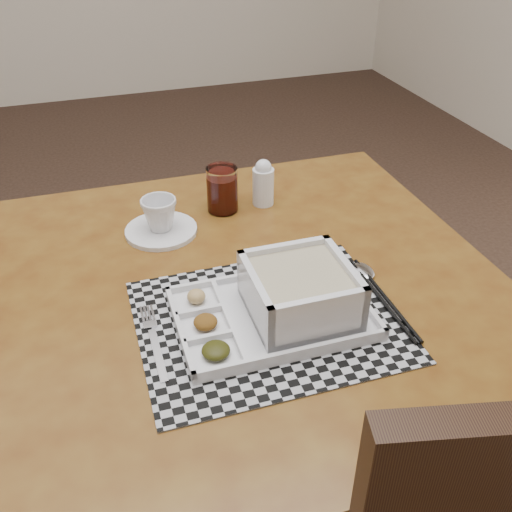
# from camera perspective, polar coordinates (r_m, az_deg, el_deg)

# --- Properties ---
(floor) EXTENTS (5.00, 5.00, 0.00)m
(floor) POSITION_cam_1_polar(r_m,az_deg,el_deg) (2.10, -18.08, -7.29)
(floor) COLOR black
(floor) RESTS_ON ground
(dining_table) EXTENTS (0.95, 0.95, 0.70)m
(dining_table) POSITION_cam_1_polar(r_m,az_deg,el_deg) (1.10, -0.80, -5.65)
(dining_table) COLOR #50280E
(dining_table) RESTS_ON ground
(placemat) EXTENTS (0.43, 0.36, 0.00)m
(placemat) POSITION_cam_1_polar(r_m,az_deg,el_deg) (0.96, 1.16, -6.46)
(placemat) COLOR #9D9EA5
(placemat) RESTS_ON dining_table
(serving_tray) EXTENTS (0.32, 0.22, 0.10)m
(serving_tray) POSITION_cam_1_polar(r_m,az_deg,el_deg) (0.95, 3.43, -4.38)
(serving_tray) COLOR silver
(serving_tray) RESTS_ON placemat
(fork) EXTENTS (0.02, 0.19, 0.00)m
(fork) POSITION_cam_1_polar(r_m,az_deg,el_deg) (0.94, -10.18, -8.21)
(fork) COLOR silver
(fork) RESTS_ON placemat
(spoon) EXTENTS (0.04, 0.18, 0.01)m
(spoon) POSITION_cam_1_polar(r_m,az_deg,el_deg) (1.08, 11.02, -1.86)
(spoon) COLOR silver
(spoon) RESTS_ON placemat
(chopsticks) EXTENTS (0.02, 0.24, 0.01)m
(chopsticks) POSITION_cam_1_polar(r_m,az_deg,el_deg) (1.03, 12.60, -4.15)
(chopsticks) COLOR black
(chopsticks) RESTS_ON placemat
(saucer) EXTENTS (0.15, 0.15, 0.01)m
(saucer) POSITION_cam_1_polar(r_m,az_deg,el_deg) (1.21, -9.46, 2.53)
(saucer) COLOR silver
(saucer) RESTS_ON dining_table
(cup) EXTENTS (0.09, 0.09, 0.07)m
(cup) POSITION_cam_1_polar(r_m,az_deg,el_deg) (1.19, -9.63, 4.15)
(cup) COLOR silver
(cup) RESTS_ON saucer
(juice_glass) EXTENTS (0.07, 0.07, 0.10)m
(juice_glass) POSITION_cam_1_polar(r_m,az_deg,el_deg) (1.26, -3.40, 6.51)
(juice_glass) COLOR white
(juice_glass) RESTS_ON dining_table
(creamer_bottle) EXTENTS (0.05, 0.05, 0.11)m
(creamer_bottle) POSITION_cam_1_polar(r_m,az_deg,el_deg) (1.28, 0.73, 7.31)
(creamer_bottle) COLOR silver
(creamer_bottle) RESTS_ON dining_table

